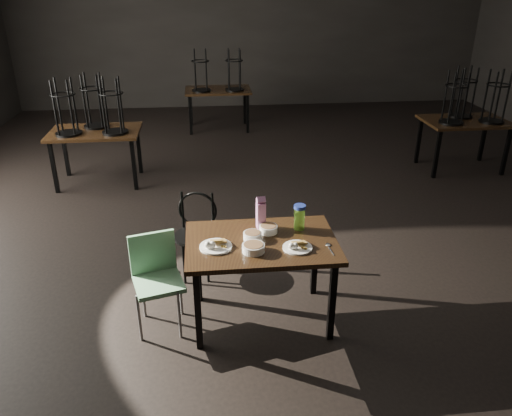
{
  "coord_description": "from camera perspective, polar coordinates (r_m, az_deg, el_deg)",
  "views": [
    {
      "loc": [
        -1.1,
        -5.09,
        2.66
      ],
      "look_at": [
        -0.69,
        -1.25,
        0.85
      ],
      "focal_mm": 35.0,
      "sensor_mm": 36.0,
      "label": 1
    }
  ],
  "objects": [
    {
      "name": "bg_table_right",
      "position": [
        7.93,
        22.93,
        9.42
      ],
      "size": [
        1.2,
        0.8,
        1.48
      ],
      "color": "black",
      "rests_on": "ground"
    },
    {
      "name": "main_table",
      "position": [
        4.0,
        0.61,
        -4.74
      ],
      "size": [
        1.2,
        0.8,
        0.75
      ],
      "color": "black",
      "rests_on": "ground"
    },
    {
      "name": "room",
      "position": [
        5.21,
        5.8,
        21.34
      ],
      "size": [
        12.0,
        12.04,
        3.22
      ],
      "color": "black",
      "rests_on": "ground"
    },
    {
      "name": "water_bottle",
      "position": [
        4.11,
        4.99,
        -1.01
      ],
      "size": [
        0.1,
        0.1,
        0.22
      ],
      "color": "#8DE042",
      "rests_on": "main_table"
    },
    {
      "name": "plate_right",
      "position": [
        3.85,
        4.75,
        -4.37
      ],
      "size": [
        0.23,
        0.23,
        0.07
      ],
      "color": "white",
      "rests_on": "main_table"
    },
    {
      "name": "spoon",
      "position": [
        3.92,
        8.3,
        -4.27
      ],
      "size": [
        0.04,
        0.19,
        0.01
      ],
      "color": "silver",
      "rests_on": "main_table"
    },
    {
      "name": "bowl_big",
      "position": [
        3.8,
        -0.31,
        -4.56
      ],
      "size": [
        0.17,
        0.17,
        0.06
      ],
      "color": "white",
      "rests_on": "main_table"
    },
    {
      "name": "bowl_far",
      "position": [
        4.07,
        1.42,
        -2.38
      ],
      "size": [
        0.15,
        0.15,
        0.06
      ],
      "color": "white",
      "rests_on": "main_table"
    },
    {
      "name": "bg_table_far",
      "position": [
        9.43,
        -4.37,
        13.36
      ],
      "size": [
        1.2,
        0.8,
        1.48
      ],
      "color": "black",
      "rests_on": "ground"
    },
    {
      "name": "bentwood_chair",
      "position": [
        4.75,
        -6.88,
        -2.33
      ],
      "size": [
        0.42,
        0.41,
        0.82
      ],
      "rotation": [
        0.0,
        0.0,
        -0.22
      ],
      "color": "black",
      "rests_on": "ground"
    },
    {
      "name": "bowl_near",
      "position": [
        3.97,
        -0.4,
        -3.17
      ],
      "size": [
        0.15,
        0.15,
        0.06
      ],
      "color": "white",
      "rests_on": "main_table"
    },
    {
      "name": "school_chair",
      "position": [
        4.12,
        -11.3,
        -7.35
      ],
      "size": [
        0.46,
        0.46,
        0.8
      ],
      "rotation": [
        0.0,
        0.0,
        0.27
      ],
      "color": "#69A477",
      "rests_on": "ground"
    },
    {
      "name": "juice_carton",
      "position": [
        4.1,
        0.56,
        -0.63
      ],
      "size": [
        0.08,
        0.08,
        0.28
      ],
      "color": "#921A72",
      "rests_on": "main_table"
    },
    {
      "name": "bg_table_left",
      "position": [
        7.14,
        -18.02,
        8.59
      ],
      "size": [
        1.2,
        0.8,
        1.48
      ],
      "color": "black",
      "rests_on": "ground"
    },
    {
      "name": "plate_left",
      "position": [
        3.87,
        -4.66,
        -4.24
      ],
      "size": [
        0.25,
        0.25,
        0.08
      ],
      "color": "white",
      "rests_on": "main_table"
    }
  ]
}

